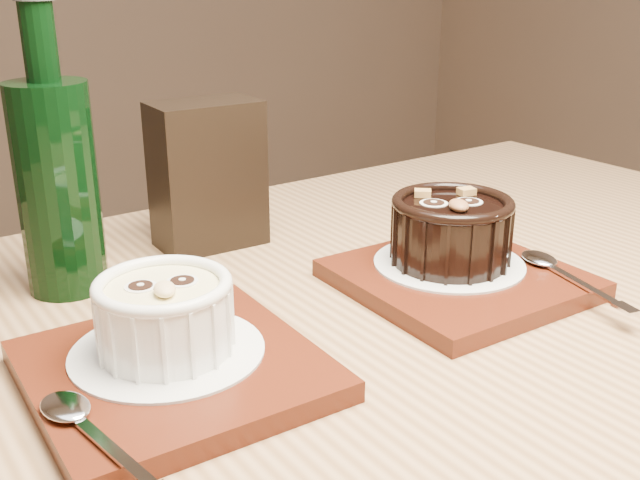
# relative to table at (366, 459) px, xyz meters

# --- Properties ---
(table) EXTENTS (1.23, 0.85, 0.75)m
(table) POSITION_rel_table_xyz_m (0.00, 0.00, 0.00)
(table) COLOR olive
(table) RESTS_ON ground
(tray_left) EXTENTS (0.18, 0.18, 0.01)m
(tray_left) POSITION_rel_table_xyz_m (-0.13, 0.04, 0.10)
(tray_left) COLOR #531D0D
(tray_left) RESTS_ON table
(doily_left) EXTENTS (0.13, 0.13, 0.00)m
(doily_left) POSITION_rel_table_xyz_m (-0.13, 0.05, 0.11)
(doily_left) COLOR silver
(doily_left) RESTS_ON tray_left
(ramekin_white) EXTENTS (0.09, 0.09, 0.05)m
(ramekin_white) POSITION_rel_table_xyz_m (-0.13, 0.05, 0.14)
(ramekin_white) COLOR white
(ramekin_white) RESTS_ON doily_left
(spoon_left) EXTENTS (0.05, 0.14, 0.01)m
(spoon_left) POSITION_rel_table_xyz_m (-0.20, -0.02, 0.11)
(spoon_left) COLOR silver
(spoon_left) RESTS_ON tray_left
(tray_right) EXTENTS (0.18, 0.18, 0.01)m
(tray_right) POSITION_rel_table_xyz_m (0.13, 0.05, 0.10)
(tray_right) COLOR #531D0D
(tray_right) RESTS_ON table
(doily_right) EXTENTS (0.13, 0.13, 0.00)m
(doily_right) POSITION_rel_table_xyz_m (0.13, 0.07, 0.11)
(doily_right) COLOR silver
(doily_right) RESTS_ON tray_right
(ramekin_dark) EXTENTS (0.10, 0.10, 0.06)m
(ramekin_dark) POSITION_rel_table_xyz_m (0.13, 0.07, 0.14)
(ramekin_dark) COLOR black
(ramekin_dark) RESTS_ON doily_right
(spoon_right) EXTENTS (0.05, 0.14, 0.01)m
(spoon_right) POSITION_rel_table_xyz_m (0.20, -0.01, 0.11)
(spoon_right) COLOR silver
(spoon_right) RESTS_ON tray_right
(condiment_stand) EXTENTS (0.10, 0.06, 0.14)m
(condiment_stand) POSITION_rel_table_xyz_m (-0.00, 0.26, 0.16)
(condiment_stand) COLOR black
(condiment_stand) RESTS_ON table
(green_bottle) EXTENTS (0.07, 0.07, 0.24)m
(green_bottle) POSITION_rel_table_xyz_m (-0.15, 0.23, 0.19)
(green_bottle) COLOR black
(green_bottle) RESTS_ON table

